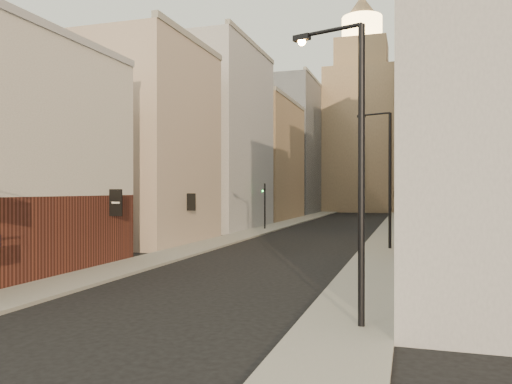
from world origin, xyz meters
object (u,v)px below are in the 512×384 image
at_px(streetlamp_near, 354,155).
at_px(traffic_light_left, 265,198).
at_px(clock_tower, 362,124).
at_px(white_tower, 421,105).
at_px(traffic_light_right, 396,195).
at_px(streetlamp_mid, 387,171).

xyz_separation_m(streetlamp_near, traffic_light_left, (-13.33, 35.92, -1.92)).
distance_m(streetlamp_near, traffic_light_left, 38.36).
bearing_deg(clock_tower, white_tower, -51.84).
bearing_deg(streetlamp_near, white_tower, 104.62).
xyz_separation_m(clock_tower, white_tower, (11.00, -14.00, 0.97)).
bearing_deg(streetlamp_near, clock_tower, 112.29).
height_order(clock_tower, streetlamp_near, clock_tower).
height_order(white_tower, traffic_light_right, white_tower).
bearing_deg(streetlamp_near, traffic_light_left, 127.54).
xyz_separation_m(white_tower, traffic_light_left, (-16.58, -36.74, -15.14)).
relative_size(white_tower, traffic_light_right, 8.30).
bearing_deg(streetlamp_mid, traffic_light_left, 150.63).
bearing_deg(traffic_light_right, white_tower, -78.49).
height_order(clock_tower, streetlamp_mid, clock_tower).
distance_m(white_tower, traffic_light_left, 43.06).
height_order(traffic_light_left, traffic_light_right, same).
relative_size(white_tower, streetlamp_mid, 4.20).
height_order(white_tower, streetlamp_near, white_tower).
xyz_separation_m(clock_tower, traffic_light_left, (-5.58, -50.74, -14.17)).
height_order(clock_tower, traffic_light_right, clock_tower).
bearing_deg(traffic_light_right, clock_tower, -65.52).
xyz_separation_m(white_tower, streetlamp_near, (-3.24, -72.66, -13.22)).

